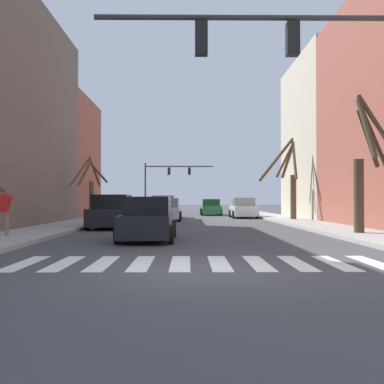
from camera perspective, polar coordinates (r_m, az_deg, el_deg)
name	(u,v)px	position (r m, az deg, el deg)	size (l,w,h in m)	color
ground_plane	(201,271)	(9.36, 1.21, -10.04)	(240.00, 240.00, 0.00)	#424247
crosswalk_stripes	(200,263)	(10.53, 1.00, -9.01)	(8.55, 2.60, 0.01)	white
traffic_signal_near	(310,70)	(12.22, 14.71, 14.77)	(7.86, 0.28, 6.52)	#2D2D2D
traffic_signal_far	(166,176)	(51.31, -3.28, 2.05)	(7.83, 0.28, 5.68)	#2D2D2D
car_parked_left_far	(163,207)	(36.99, -3.64, -1.96)	(2.16, 4.46, 1.81)	white
car_parked_right_far	(112,213)	(23.43, -10.12, -2.60)	(2.15, 4.44, 1.73)	black
car_at_intersection	(243,208)	(36.64, 6.50, -2.08)	(2.05, 4.58, 1.63)	white
car_parked_right_near	(211,208)	(43.07, 2.39, -1.98)	(1.99, 4.60, 1.53)	#236B38
car_parked_left_near	(166,210)	(31.52, -3.28, -2.31)	(2.13, 4.61, 1.57)	silver
car_driving_away_lane	(148,220)	(16.32, -5.63, -3.55)	(1.97, 4.26, 1.58)	black
pedestrian_crossing_street	(3,206)	(17.81, -22.92, -1.67)	(0.79, 0.25, 1.83)	#7A705B
street_tree_right_far	(289,179)	(31.30, 12.26, 1.59)	(2.76, 3.05, 5.58)	brown
street_tree_left_far	(90,188)	(28.84, -12.77, 0.46)	(1.99, 2.72, 4.11)	brown
street_tree_left_near	(365,167)	(19.32, 21.08, 3.00)	(1.60, 1.78, 5.60)	#473828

